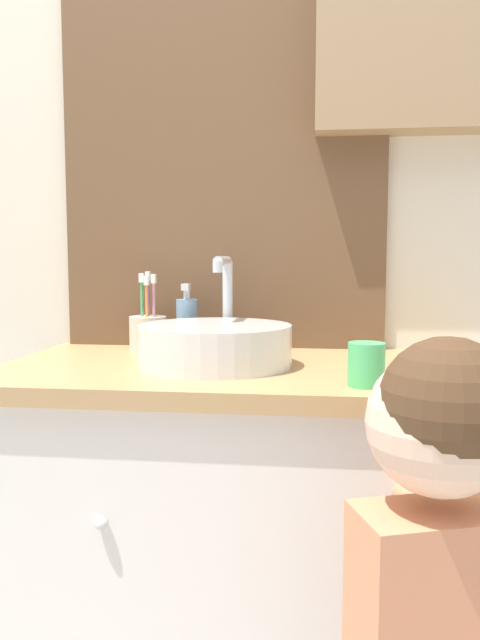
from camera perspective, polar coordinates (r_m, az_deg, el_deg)
name	(u,v)px	position (r m, az deg, el deg)	size (l,w,h in m)	color
wall_back	(271,184)	(1.61, 2.84, 12.34)	(3.20, 0.18, 2.50)	beige
vanity_counter	(251,560)	(1.45, 0.99, -21.12)	(1.05, 0.56, 0.86)	silver
sink_basin	(216,343)	(1.30, -2.17, -2.12)	(0.32, 0.38, 0.23)	silver
toothbrush_holder	(148,331)	(1.53, -8.42, -1.03)	(0.09, 0.09, 0.19)	beige
soap_dispenser	(187,324)	(1.51, -4.87, -0.36)	(0.05, 0.05, 0.16)	#6B93B2
child_figure	(434,618)	(0.94, 17.32, -24.57)	(0.23, 0.48, 0.99)	slate
drinking_cup	(366,365)	(1.12, 11.48, -4.01)	(0.06, 0.06, 0.08)	#4CC670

